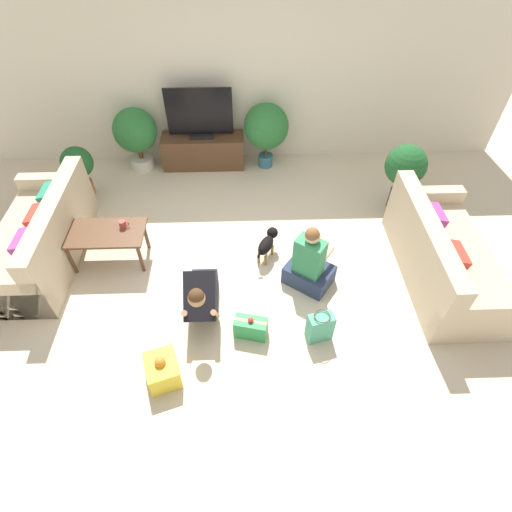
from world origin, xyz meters
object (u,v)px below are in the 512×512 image
at_px(potted_plant_back_right, 266,127).
at_px(person_kneeling, 202,295).
at_px(potted_plant_corner_right, 405,168).
at_px(gift_bag_a, 320,327).
at_px(tv, 200,116).
at_px(gift_box_a, 163,370).
at_px(person_sitting, 309,265).
at_px(sofa_right, 442,257).
at_px(potted_plant_corner_left, 78,165).
at_px(sofa_left, 41,239).
at_px(mug, 123,224).
at_px(potted_plant_back_left, 136,133).
at_px(dog, 267,243).
at_px(tv_console, 204,151).
at_px(gift_box_b, 251,328).
at_px(coffee_table, 105,236).

bearing_deg(potted_plant_back_right, person_kneeling, -105.87).
bearing_deg(potted_plant_corner_right, gift_bag_a, -122.97).
bearing_deg(tv, gift_box_a, -92.93).
bearing_deg(gift_box_a, gift_bag_a, 14.68).
bearing_deg(person_sitting, gift_bag_a, 128.33).
relative_size(sofa_right, potted_plant_corner_right, 2.01).
distance_m(tv, potted_plant_corner_left, 1.88).
bearing_deg(tv, sofa_left, -132.78).
bearing_deg(person_kneeling, tv, 93.35).
bearing_deg(mug, gift_bag_a, -30.39).
bearing_deg(gift_box_a, sofa_right, 21.74).
bearing_deg(person_sitting, potted_plant_back_left, -10.45).
bearing_deg(dog, tv_console, -39.17).
bearing_deg(gift_box_b, dog, 78.57).
bearing_deg(gift_box_a, potted_plant_back_right, 72.20).
distance_m(sofa_right, tv, 3.87).
bearing_deg(dog, tv, -39.17).
height_order(potted_plant_back_left, person_kneeling, potted_plant_back_left).
distance_m(tv, gift_bag_a, 3.64).
bearing_deg(sofa_right, person_sitting, 92.71).
relative_size(sofa_left, potted_plant_back_left, 1.97).
bearing_deg(gift_bag_a, potted_plant_back_right, 97.13).
xyz_separation_m(potted_plant_corner_right, potted_plant_corner_left, (-4.50, 0.46, -0.17)).
xyz_separation_m(person_kneeling, gift_bag_a, (1.23, -0.35, -0.15)).
bearing_deg(potted_plant_back_left, person_sitting, -46.66).
bearing_deg(person_kneeling, potted_plant_back_left, 111.81).
bearing_deg(dog, potted_plant_back_right, -64.95).
height_order(sofa_right, coffee_table, sofa_right).
xyz_separation_m(coffee_table, gift_box_b, (1.71, -1.16, -0.29)).
distance_m(tv_console, mug, 2.18).
relative_size(potted_plant_corner_right, dog, 2.03).
bearing_deg(person_kneeling, mug, 136.16).
bearing_deg(gift_bag_a, potted_plant_corner_right, 57.03).
height_order(sofa_left, tv, tv).
distance_m(person_kneeling, gift_bag_a, 1.29).
height_order(dog, gift_box_a, gift_box_a).
height_order(sofa_left, sofa_right, same).
relative_size(tv, gift_bag_a, 2.59).
distance_m(potted_plant_back_left, gift_box_a, 3.77).
bearing_deg(potted_plant_corner_left, tv_console, 21.93).
height_order(sofa_left, potted_plant_corner_right, potted_plant_corner_right).
relative_size(potted_plant_back_left, person_kneeling, 1.23).
distance_m(sofa_left, potted_plant_back_left, 2.17).
bearing_deg(person_sitting, mug, 22.32).
bearing_deg(gift_box_a, sofa_left, 134.47).
height_order(potted_plant_back_right, gift_bag_a, potted_plant_back_right).
height_order(coffee_table, potted_plant_back_left, potted_plant_back_left).
xyz_separation_m(sofa_right, potted_plant_corner_left, (-4.64, 1.77, 0.18)).
height_order(person_sitting, mug, person_sitting).
xyz_separation_m(coffee_table, mug, (0.22, 0.08, 0.10)).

